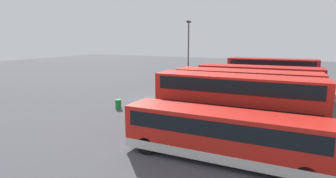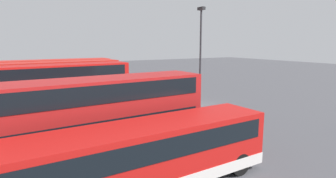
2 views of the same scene
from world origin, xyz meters
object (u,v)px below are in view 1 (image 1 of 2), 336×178
Objects in this scene: bus_double_decker_fifth at (257,89)px; car_hatchback_silver at (172,75)px; bus_single_deck_fourth at (263,91)px; bus_double_decker_sixth at (245,97)px; bus_double_decker_second at (271,75)px; bus_single_deck_far_end at (222,134)px; lamp_post_tall at (188,53)px; bus_single_deck_near_end at (270,78)px; bus_double_decker_seventh at (236,106)px; waste_bin_yellow at (118,104)px; bus_single_deck_third at (268,86)px.

car_hatchback_silver is at bearing -135.72° from bus_double_decker_fifth.
bus_double_decker_sixth reaches higher than bus_single_deck_fourth.
bus_single_deck_far_end is at bearing -0.32° from bus_double_decker_second.
bus_single_deck_fourth is 10.53m from lamp_post_tall.
lamp_post_tall is (8.21, -8.94, 3.65)m from bus_single_deck_near_end.
bus_double_decker_second is 17.98m from bus_double_decker_seventh.
bus_single_deck_near_end is 22.12m from waste_bin_yellow.
bus_double_decker_fifth is 10.99m from bus_single_deck_far_end.
bus_single_deck_third is 16.99m from waste_bin_yellow.
bus_single_deck_fourth is at bearing 0.62° from bus_double_decker_second.
bus_single_deck_third is 1.17× the size of lamp_post_tall.
bus_double_decker_fifth is 0.94× the size of bus_double_decker_seventh.
waste_bin_yellow is at bearing -104.90° from bus_double_decker_seventh.
bus_single_deck_near_end is 18.41m from bus_double_decker_sixth.
bus_double_decker_seventh is at bearing 34.31° from lamp_post_tall.
bus_single_deck_near_end is 1.15× the size of bus_single_deck_fourth.
bus_single_deck_third is at bearing 58.71° from car_hatchback_silver.
car_hatchback_silver is at bearing -168.79° from waste_bin_yellow.
lamp_post_tall is at bearing -145.69° from bus_double_decker_seventh.
bus_single_deck_third is 0.91× the size of bus_single_deck_far_end.
bus_single_deck_third and bus_single_deck_fourth have the same top height.
bus_double_decker_sixth is (7.45, -0.33, 0.83)m from bus_single_deck_fourth.
bus_double_decker_second is 3.81m from bus_single_deck_third.
bus_single_deck_third and bus_single_deck_far_end have the same top height.
bus_double_decker_seventh reaches higher than bus_single_deck_far_end.
bus_single_deck_far_end is at bearing 28.30° from lamp_post_tall.
bus_double_decker_fifth reaches higher than waste_bin_yellow.
bus_single_deck_far_end is at bearing 0.79° from bus_single_deck_near_end.
bus_single_deck_near_end and bus_single_deck_fourth have the same top height.
bus_single_deck_near_end is 3.81m from bus_double_decker_second.
bus_double_decker_sixth reaches higher than bus_single_deck_far_end.
waste_bin_yellow is (3.81, -12.89, -1.97)m from bus_double_decker_fifth.
bus_single_deck_near_end is at bearing -177.85° from bus_double_decker_fifth.
bus_double_decker_seventh is 13.17m from waste_bin_yellow.
bus_double_decker_sixth and bus_double_decker_seventh have the same top height.
lamp_post_tall is (-17.26, -9.29, 3.65)m from bus_single_deck_far_end.
lamp_post_tall is at bearing -151.70° from bus_single_deck_far_end.
bus_single_deck_third is at bearing 177.94° from bus_double_decker_sixth.
lamp_post_tall reaches higher than bus_double_decker_second.
lamp_post_tall is 9.63× the size of waste_bin_yellow.
car_hatchback_silver is at bearing -111.56° from bus_double_decker_second.
lamp_post_tall is at bearing -138.01° from bus_double_decker_sixth.
bus_double_decker_seventh reaches higher than bus_single_deck_fourth.
bus_double_decker_fifth is (7.10, -0.08, 0.83)m from bus_single_deck_third.
lamp_post_tall reaches higher than bus_single_deck_fourth.
lamp_post_tall reaches higher than bus_single_deck_far_end.
bus_double_decker_sixth is 1.22× the size of lamp_post_tall.
bus_double_decker_fifth is 13.58m from waste_bin_yellow.
car_hatchback_silver is (-21.45, -16.81, -1.75)m from bus_double_decker_sixth.
waste_bin_yellow is at bearing -33.98° from bus_single_deck_near_end.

